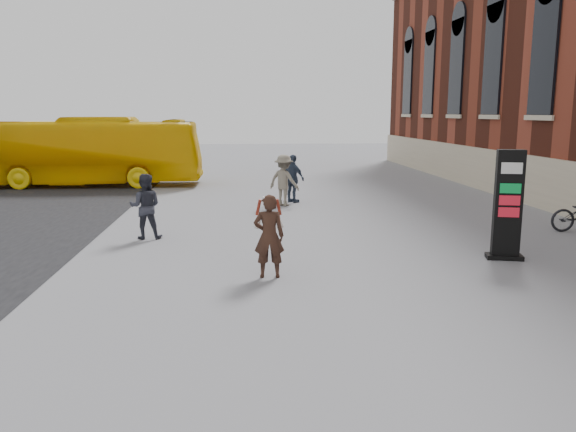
{
  "coord_description": "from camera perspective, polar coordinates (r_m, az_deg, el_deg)",
  "views": [
    {
      "loc": [
        -1.1,
        -11.26,
        3.32
      ],
      "look_at": [
        -0.06,
        0.83,
        1.08
      ],
      "focal_mm": 35.0,
      "sensor_mm": 36.0,
      "label": 1
    }
  ],
  "objects": [
    {
      "name": "ground",
      "position": [
        11.79,
        0.65,
        -5.92
      ],
      "size": [
        100.0,
        100.0,
        0.0
      ],
      "primitive_type": "plane",
      "color": "#9E9EA3"
    },
    {
      "name": "info_pylon",
      "position": [
        13.67,
        21.43,
        1.03
      ],
      "size": [
        0.88,
        0.59,
        2.51
      ],
      "rotation": [
        0.0,
        0.0,
        -0.25
      ],
      "color": "black",
      "rests_on": "ground"
    },
    {
      "name": "pedestrian_c",
      "position": [
        21.0,
        0.5,
        3.81
      ],
      "size": [
        1.04,
        1.07,
        1.79
      ],
      "primitive_type": "imported",
      "rotation": [
        0.0,
        0.0,
        2.32
      ],
      "color": "#364459",
      "rests_on": "ground"
    },
    {
      "name": "woman",
      "position": [
        11.38,
        -1.95,
        -1.95
      ],
      "size": [
        0.65,
        0.59,
        1.72
      ],
      "rotation": [
        0.0,
        0.0,
        3.11
      ],
      "color": "black",
      "rests_on": "ground"
    },
    {
      "name": "bus",
      "position": [
        27.61,
        -20.69,
        6.14
      ],
      "size": [
        11.31,
        2.83,
        3.14
      ],
      "primitive_type": "imported",
      "rotation": [
        0.0,
        0.0,
        1.55
      ],
      "color": "yellow",
      "rests_on": "road"
    },
    {
      "name": "pedestrian_a",
      "position": [
        15.39,
        -14.3,
        0.95
      ],
      "size": [
        0.85,
        0.67,
        1.74
      ],
      "primitive_type": "imported",
      "rotation": [
        0.0,
        0.0,
        3.15
      ],
      "color": "#2D2F3A",
      "rests_on": "ground"
    },
    {
      "name": "pedestrian_b",
      "position": [
        20.22,
        -0.42,
        3.63
      ],
      "size": [
        1.37,
        1.26,
        1.85
      ],
      "primitive_type": "imported",
      "rotation": [
        0.0,
        0.0,
        2.51
      ],
      "color": "slate",
      "rests_on": "ground"
    }
  ]
}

